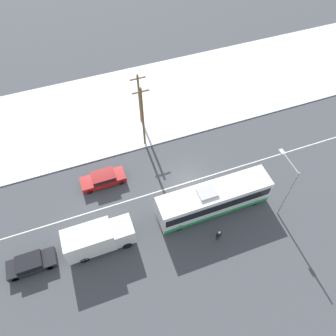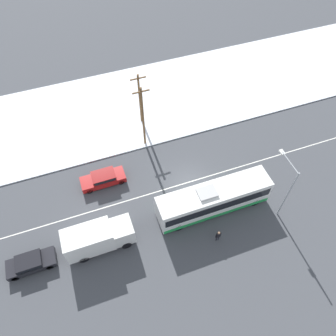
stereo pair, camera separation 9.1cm
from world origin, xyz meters
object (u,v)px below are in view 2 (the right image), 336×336
sedan_car (103,178)px  parked_car_near_truck (30,263)px  pedestrian_at_stop (218,235)px  box_truck (97,238)px  utility_pole_roadside (143,117)px  utility_pole_snowlot (140,99)px  city_bus (213,199)px  streetlamp (287,184)px

sedan_car → parked_car_near_truck: 10.68m
pedestrian_at_stop → sedan_car: bearing=130.3°
box_truck → utility_pole_roadside: bearing=54.0°
box_truck → parked_car_near_truck: bearing=178.6°
box_truck → utility_pole_snowlot: size_ratio=0.89×
sedan_car → city_bus: bearing=144.8°
sedan_car → pedestrian_at_stop: size_ratio=2.97×
box_truck → parked_car_near_truck: size_ratio=1.46×
pedestrian_at_stop → utility_pole_snowlot: utility_pole_snowlot is taller
streetlamp → utility_pole_snowlot: size_ratio=0.99×
sedan_car → utility_pole_roadside: utility_pole_roadside is taller
city_bus → sedan_car: city_bus is taller
box_truck → sedan_car: size_ratio=1.33×
utility_pole_snowlot → parked_car_near_truck: bearing=-136.0°
parked_car_near_truck → pedestrian_at_stop: bearing=-11.3°
box_truck → utility_pole_snowlot: utility_pole_snowlot is taller
city_bus → streetlamp: size_ratio=1.63×
city_bus → box_truck: 11.62m
box_truck → streetlamp: bearing=-6.8°
sedan_car → utility_pole_roadside: bearing=-146.8°
box_truck → utility_pole_snowlot: bearing=59.4°
city_bus → streetlamp: streetlamp is taller
parked_car_near_truck → sedan_car: bearing=39.6°
utility_pole_roadside → sedan_car: bearing=-146.8°
box_truck → streetlamp: (17.56, -2.09, 2.82)m
box_truck → parked_car_near_truck: 6.29m
streetlamp → pedestrian_at_stop: bearing=-170.6°
streetlamp → utility_pole_snowlot: bearing=118.7°
utility_pole_snowlot → sedan_car: bearing=-131.1°
city_bus → utility_pole_snowlot: (-3.09, 14.24, 2.05)m
utility_pole_roadside → box_truck: bearing=-126.0°
parked_car_near_truck → streetlamp: (23.78, -2.24, 3.77)m
sedan_car → utility_pole_snowlot: size_ratio=0.67×
sedan_car → parked_car_near_truck: bearing=39.6°
streetlamp → utility_pole_roadside: utility_pole_roadside is taller
pedestrian_at_stop → city_bus: bearing=74.2°
pedestrian_at_stop → parked_car_near_truck: bearing=168.7°
sedan_car → streetlamp: bearing=149.8°
parked_car_near_truck → streetlamp: streetlamp is taller
city_bus → utility_pole_roadside: (-3.79, 10.59, 2.67)m
sedan_car → parked_car_near_truck: size_ratio=1.09×
box_truck → pedestrian_at_stop: box_truck is taller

